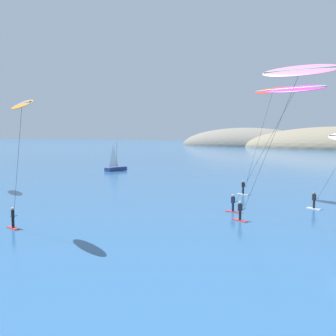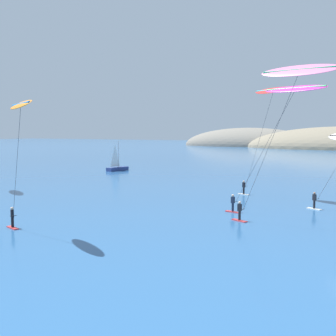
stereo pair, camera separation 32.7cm
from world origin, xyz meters
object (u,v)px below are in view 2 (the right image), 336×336
(kitesurfer_red, at_px, (271,98))
(sailboat_near, at_px, (119,167))
(kitesurfer_orange, at_px, (20,118))
(kitesurfer_pink, at_px, (295,80))
(kitesurfer_magenta, at_px, (289,100))

(kitesurfer_red, bearing_deg, sailboat_near, 150.17)
(sailboat_near, relative_size, kitesurfer_orange, 0.60)
(kitesurfer_red, relative_size, kitesurfer_orange, 1.28)
(kitesurfer_orange, bearing_deg, kitesurfer_red, 67.08)
(kitesurfer_pink, bearing_deg, kitesurfer_orange, -142.88)
(kitesurfer_red, relative_size, kitesurfer_magenta, 1.09)
(sailboat_near, bearing_deg, kitesurfer_red, -29.83)
(sailboat_near, xyz_separation_m, kitesurfer_red, (34.87, -20.00, 10.69))
(kitesurfer_magenta, distance_m, kitesurfer_pink, 3.19)
(kitesurfer_orange, height_order, kitesurfer_pink, kitesurfer_pink)
(kitesurfer_pink, bearing_deg, kitesurfer_magenta, 110.88)
(sailboat_near, relative_size, kitesurfer_pink, 0.46)
(sailboat_near, bearing_deg, kitesurfer_orange, -62.41)
(sailboat_near, distance_m, kitesurfer_pink, 53.51)
(kitesurfer_red, height_order, kitesurfer_magenta, kitesurfer_red)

